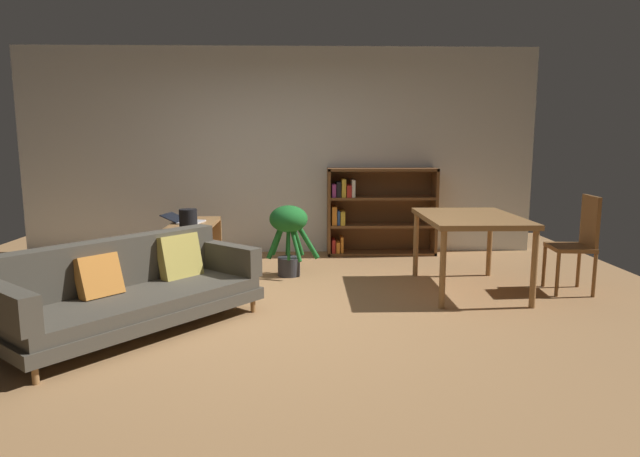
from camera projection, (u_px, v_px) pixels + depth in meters
name	position (u px, v px, depth m)	size (l,w,h in m)	color
ground_plane	(267.00, 312.00, 4.85)	(8.16, 8.16, 0.00)	#A87A4C
back_wall_panel	(279.00, 152.00, 7.30)	(6.80, 0.10, 2.70)	silver
fabric_couch	(130.00, 289.00, 4.36)	(1.93, 2.07, 0.71)	olive
media_console	(192.00, 250.00, 6.18)	(0.48, 1.28, 0.57)	olive
open_laptop	(185.00, 220.00, 6.25)	(0.48, 0.40, 0.10)	silver
desk_speaker	(188.00, 219.00, 5.75)	(0.19, 0.19, 0.22)	black
potted_floor_plant	(289.00, 229.00, 6.07)	(0.59, 0.45, 0.79)	#333338
dining_table	(470.00, 223.00, 5.45)	(0.93, 1.30, 0.76)	olive
dining_chair_near	(578.00, 239.00, 5.42)	(0.42, 0.44, 0.97)	brown
bookshelf	(375.00, 211.00, 7.27)	(1.43, 0.35, 1.14)	brown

